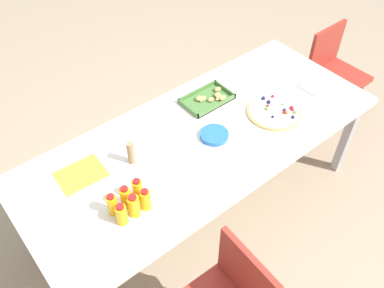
{
  "coord_description": "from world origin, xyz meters",
  "views": [
    {
      "loc": [
        -1.17,
        -1.33,
        2.48
      ],
      "look_at": [
        -0.11,
        -0.03,
        0.74
      ],
      "focal_mm": 38.16,
      "sensor_mm": 36.0,
      "label": 1
    }
  ],
  "objects_px": {
    "chair_end": "(333,69)",
    "plate_stack": "(214,135)",
    "juice_bottle_1": "(134,206)",
    "juice_bottle_3": "(112,205)",
    "juice_bottle_4": "(126,197)",
    "napkin_stack": "(313,86)",
    "juice_bottle_2": "(146,200)",
    "party_table": "(203,142)",
    "paper_folder": "(81,174)",
    "juice_bottle_0": "(122,214)",
    "fruit_pizza": "(274,112)",
    "snack_tray": "(208,99)",
    "juice_bottle_5": "(138,189)",
    "cardboard_tube": "(131,153)"
  },
  "relations": [
    {
      "from": "chair_end",
      "to": "plate_stack",
      "type": "xyz_separation_m",
      "value": [
        -1.44,
        -0.14,
        0.24
      ]
    },
    {
      "from": "juice_bottle_1",
      "to": "juice_bottle_3",
      "type": "distance_m",
      "value": 0.11
    },
    {
      "from": "juice_bottle_4",
      "to": "napkin_stack",
      "type": "xyz_separation_m",
      "value": [
        1.54,
        0.02,
        -0.05
      ]
    },
    {
      "from": "juice_bottle_2",
      "to": "napkin_stack",
      "type": "relative_size",
      "value": 0.93
    },
    {
      "from": "juice_bottle_3",
      "to": "party_table",
      "type": "bearing_deg",
      "value": 10.89
    },
    {
      "from": "chair_end",
      "to": "paper_folder",
      "type": "distance_m",
      "value": 2.23
    },
    {
      "from": "juice_bottle_0",
      "to": "plate_stack",
      "type": "relative_size",
      "value": 0.77
    },
    {
      "from": "juice_bottle_2",
      "to": "plate_stack",
      "type": "relative_size",
      "value": 0.79
    },
    {
      "from": "chair_end",
      "to": "juice_bottle_2",
      "type": "xyz_separation_m",
      "value": [
        -2.06,
        -0.31,
        0.29
      ]
    },
    {
      "from": "juice_bottle_0",
      "to": "napkin_stack",
      "type": "bearing_deg",
      "value": 3.61
    },
    {
      "from": "juice_bottle_4",
      "to": "fruit_pizza",
      "type": "xyz_separation_m",
      "value": [
        1.13,
        0.01,
        -0.05
      ]
    },
    {
      "from": "juice_bottle_1",
      "to": "snack_tray",
      "type": "relative_size",
      "value": 0.43
    },
    {
      "from": "party_table",
      "to": "paper_folder",
      "type": "xyz_separation_m",
      "value": [
        -0.73,
        0.2,
        0.06
      ]
    },
    {
      "from": "juice_bottle_3",
      "to": "plate_stack",
      "type": "relative_size",
      "value": 0.79
    },
    {
      "from": "juice_bottle_4",
      "to": "plate_stack",
      "type": "relative_size",
      "value": 0.77
    },
    {
      "from": "plate_stack",
      "to": "paper_folder",
      "type": "height_order",
      "value": "plate_stack"
    },
    {
      "from": "juice_bottle_1",
      "to": "juice_bottle_4",
      "type": "relative_size",
      "value": 1.07
    },
    {
      "from": "juice_bottle_5",
      "to": "cardboard_tube",
      "type": "xyz_separation_m",
      "value": [
        0.11,
        0.23,
        0.01
      ]
    },
    {
      "from": "party_table",
      "to": "juice_bottle_1",
      "type": "relative_size",
      "value": 15.95
    },
    {
      "from": "snack_tray",
      "to": "paper_folder",
      "type": "distance_m",
      "value": 0.98
    },
    {
      "from": "juice_bottle_0",
      "to": "fruit_pizza",
      "type": "bearing_deg",
      "value": 4.12
    },
    {
      "from": "chair_end",
      "to": "juice_bottle_2",
      "type": "height_order",
      "value": "juice_bottle_2"
    },
    {
      "from": "juice_bottle_2",
      "to": "juice_bottle_3",
      "type": "height_order",
      "value": "same"
    },
    {
      "from": "juice_bottle_0",
      "to": "snack_tray",
      "type": "height_order",
      "value": "juice_bottle_0"
    },
    {
      "from": "juice_bottle_5",
      "to": "snack_tray",
      "type": "relative_size",
      "value": 0.42
    },
    {
      "from": "napkin_stack",
      "to": "cardboard_tube",
      "type": "height_order",
      "value": "cardboard_tube"
    },
    {
      "from": "fruit_pizza",
      "to": "plate_stack",
      "type": "xyz_separation_m",
      "value": [
        -0.44,
        0.08,
        0.0
      ]
    },
    {
      "from": "juice_bottle_1",
      "to": "fruit_pizza",
      "type": "bearing_deg",
      "value": 4.25
    },
    {
      "from": "party_table",
      "to": "juice_bottle_3",
      "type": "xyz_separation_m",
      "value": [
        -0.72,
        -0.14,
        0.12
      ]
    },
    {
      "from": "juice_bottle_0",
      "to": "snack_tray",
      "type": "distance_m",
      "value": 1.06
    },
    {
      "from": "cardboard_tube",
      "to": "paper_folder",
      "type": "xyz_separation_m",
      "value": [
        -0.28,
        0.1,
        -0.07
      ]
    },
    {
      "from": "juice_bottle_4",
      "to": "plate_stack",
      "type": "xyz_separation_m",
      "value": [
        0.69,
        0.09,
        -0.05
      ]
    },
    {
      "from": "juice_bottle_0",
      "to": "cardboard_tube",
      "type": "bearing_deg",
      "value": 50.05
    },
    {
      "from": "juice_bottle_4",
      "to": "napkin_stack",
      "type": "height_order",
      "value": "juice_bottle_4"
    },
    {
      "from": "juice_bottle_2",
      "to": "juice_bottle_3",
      "type": "xyz_separation_m",
      "value": [
        -0.15,
        0.08,
        -0.0
      ]
    },
    {
      "from": "napkin_stack",
      "to": "juice_bottle_3",
      "type": "bearing_deg",
      "value": -179.19
    },
    {
      "from": "juice_bottle_5",
      "to": "plate_stack",
      "type": "distance_m",
      "value": 0.62
    },
    {
      "from": "juice_bottle_5",
      "to": "napkin_stack",
      "type": "height_order",
      "value": "juice_bottle_5"
    },
    {
      "from": "party_table",
      "to": "juice_bottle_2",
      "type": "xyz_separation_m",
      "value": [
        -0.57,
        -0.22,
        0.12
      ]
    },
    {
      "from": "napkin_stack",
      "to": "juice_bottle_2",
      "type": "bearing_deg",
      "value": -175.99
    },
    {
      "from": "juice_bottle_3",
      "to": "plate_stack",
      "type": "xyz_separation_m",
      "value": [
        0.77,
        0.09,
        -0.05
      ]
    },
    {
      "from": "juice_bottle_2",
      "to": "paper_folder",
      "type": "height_order",
      "value": "juice_bottle_2"
    },
    {
      "from": "juice_bottle_2",
      "to": "party_table",
      "type": "bearing_deg",
      "value": 21.01
    },
    {
      "from": "fruit_pizza",
      "to": "cardboard_tube",
      "type": "bearing_deg",
      "value": 166.63
    },
    {
      "from": "chair_end",
      "to": "juice_bottle_2",
      "type": "distance_m",
      "value": 2.1
    },
    {
      "from": "plate_stack",
      "to": "cardboard_tube",
      "type": "distance_m",
      "value": 0.52
    },
    {
      "from": "napkin_stack",
      "to": "plate_stack",
      "type": "bearing_deg",
      "value": 175.6
    },
    {
      "from": "fruit_pizza",
      "to": "cardboard_tube",
      "type": "height_order",
      "value": "cardboard_tube"
    },
    {
      "from": "party_table",
      "to": "cardboard_tube",
      "type": "distance_m",
      "value": 0.48
    },
    {
      "from": "juice_bottle_3",
      "to": "paper_folder",
      "type": "bearing_deg",
      "value": 92.02
    }
  ]
}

